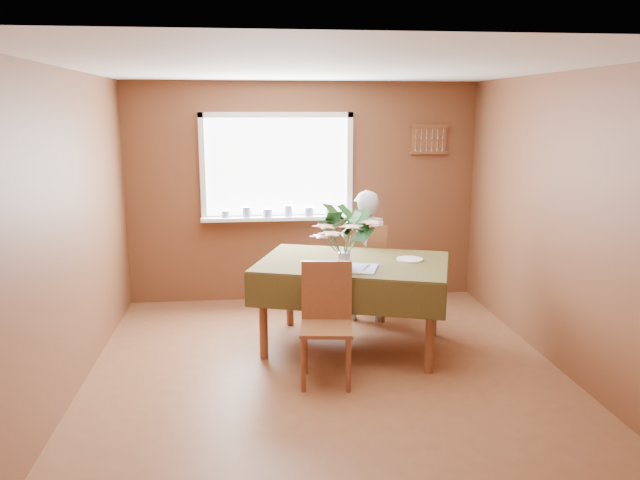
{
  "coord_description": "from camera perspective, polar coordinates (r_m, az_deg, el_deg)",
  "views": [
    {
      "loc": [
        -0.61,
        -4.84,
        2.19
      ],
      "look_at": [
        0.0,
        0.55,
        1.05
      ],
      "focal_mm": 35.0,
      "sensor_mm": 36.0,
      "label": 1
    }
  ],
  "objects": [
    {
      "name": "ceiling",
      "position": [
        4.89,
        0.75,
        15.51
      ],
      "size": [
        4.5,
        4.5,
        0.0
      ],
      "primitive_type": "plane",
      "rotation": [
        3.14,
        0.0,
        0.0
      ],
      "color": "white",
      "rests_on": "wall_back"
    },
    {
      "name": "flower_bouquet",
      "position": [
        5.4,
        2.23,
        0.72
      ],
      "size": [
        0.57,
        0.57,
        0.49
      ],
      "rotation": [
        0.0,
        0.0,
        0.12
      ],
      "color": "white",
      "rests_on": "dining_table"
    },
    {
      "name": "wall_left",
      "position": [
        5.12,
        -22.08,
        0.42
      ],
      "size": [
        0.0,
        4.5,
        4.5
      ],
      "primitive_type": "plane",
      "rotation": [
        1.57,
        0.0,
        1.57
      ],
      "color": "brown",
      "rests_on": "floor"
    },
    {
      "name": "side_plate",
      "position": [
        5.8,
        8.21,
        -1.77
      ],
      "size": [
        0.34,
        0.34,
        0.01
      ],
      "primitive_type": "cylinder",
      "rotation": [
        0.0,
        0.0,
        -0.75
      ],
      "color": "white",
      "rests_on": "dining_table"
    },
    {
      "name": "floor",
      "position": [
        5.35,
        0.68,
        -12.31
      ],
      "size": [
        4.5,
        4.5,
        0.0
      ],
      "primitive_type": "plane",
      "color": "brown",
      "rests_on": "ground"
    },
    {
      "name": "wall_right",
      "position": [
        5.58,
        21.56,
        1.33
      ],
      "size": [
        0.0,
        4.5,
        4.5
      ],
      "primitive_type": "plane",
      "rotation": [
        1.57,
        0.0,
        -1.57
      ],
      "color": "brown",
      "rests_on": "floor"
    },
    {
      "name": "wall_front",
      "position": [
        2.82,
        6.46,
        -7.65
      ],
      "size": [
        4.0,
        0.0,
        4.0
      ],
      "primitive_type": "plane",
      "rotation": [
        -1.57,
        0.0,
        0.0
      ],
      "color": "brown",
      "rests_on": "floor"
    },
    {
      "name": "seated_woman",
      "position": [
        6.51,
        4.15,
        -1.47
      ],
      "size": [
        0.55,
        0.4,
        1.38
      ],
      "primitive_type": "imported",
      "rotation": [
        0.0,
        0.0,
        2.99
      ],
      "color": "white",
      "rests_on": "floor"
    },
    {
      "name": "window_assembly",
      "position": [
        7.09,
        -3.92,
        5.04
      ],
      "size": [
        1.72,
        0.2,
        1.22
      ],
      "color": "white",
      "rests_on": "wall_back"
    },
    {
      "name": "dining_table",
      "position": [
        5.75,
        3.05,
        -2.91
      ],
      "size": [
        1.99,
        1.65,
        0.83
      ],
      "rotation": [
        0.0,
        0.0,
        -0.32
      ],
      "color": "brown",
      "rests_on": "floor"
    },
    {
      "name": "chair_near",
      "position": [
        5.12,
        0.59,
        -7.07
      ],
      "size": [
        0.47,
        0.47,
        0.97
      ],
      "rotation": [
        0.0,
        0.0,
        -0.13
      ],
      "color": "brown",
      "rests_on": "floor"
    },
    {
      "name": "spoon_rack",
      "position": [
        7.36,
        9.94,
        9.04
      ],
      "size": [
        0.44,
        0.05,
        0.33
      ],
      "color": "brown",
      "rests_on": "wall_back"
    },
    {
      "name": "chair_far",
      "position": [
        6.59,
        4.37,
        -2.51
      ],
      "size": [
        0.57,
        0.57,
        1.03
      ],
      "rotation": [
        0.0,
        0.0,
        2.79
      ],
      "color": "brown",
      "rests_on": "floor"
    },
    {
      "name": "table_knife",
      "position": [
        5.45,
        4.18,
        -2.54
      ],
      "size": [
        0.12,
        0.21,
        0.0
      ],
      "primitive_type": "cube",
      "rotation": [
        0.0,
        0.0,
        -0.45
      ],
      "color": "silver",
      "rests_on": "dining_table"
    },
    {
      "name": "wall_back",
      "position": [
        7.18,
        -1.53,
        4.34
      ],
      "size": [
        4.0,
        0.0,
        4.0
      ],
      "primitive_type": "plane",
      "rotation": [
        1.57,
        0.0,
        0.0
      ],
      "color": "brown",
      "rests_on": "floor"
    }
  ]
}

